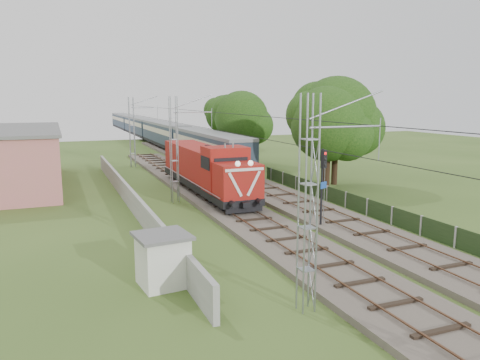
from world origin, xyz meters
name	(u,v)px	position (x,y,z in m)	size (l,w,h in m)	color
ground	(281,241)	(0.00, 0.00, 0.00)	(140.00, 140.00, 0.00)	#39511E
track_main	(235,211)	(0.00, 7.00, 0.18)	(4.20, 70.00, 0.45)	#6B6054
track_side	(235,177)	(5.00, 20.00, 0.18)	(4.20, 80.00, 0.45)	#6B6054
catenary	(175,149)	(-2.95, 12.00, 4.05)	(3.31, 70.00, 8.00)	gray
boundary_wall	(129,196)	(-6.50, 12.00, 0.75)	(0.25, 40.00, 1.50)	#9E9E99
station_building	(11,157)	(-15.00, 24.00, 2.63)	(8.40, 20.40, 5.22)	#B36B60
fence	(367,207)	(8.00, 3.00, 0.60)	(0.12, 32.00, 1.20)	black
locomotive	(206,168)	(0.00, 13.66, 2.23)	(2.98, 17.01, 4.32)	black
coach_rake	(151,129)	(5.00, 62.44, 2.50)	(3.01, 89.71, 3.48)	black
signal_post	(323,175)	(3.34, 1.23, 3.36)	(0.51, 0.42, 4.89)	black
relay_hut	(163,259)	(-7.40, -3.66, 1.13)	(2.40, 2.40, 2.24)	silver
tree_a	(329,125)	(11.01, 12.82, 5.58)	(6.90, 6.58, 8.95)	#361F16
tree_b	(337,117)	(12.56, 13.92, 6.14)	(7.59, 7.23, 9.84)	#361F16
tree_c	(242,119)	(9.76, 29.94, 5.48)	(6.77, 6.45, 8.78)	#361F16
tree_d	(225,115)	(14.44, 48.77, 5.26)	(6.51, 6.20, 8.43)	#361F16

